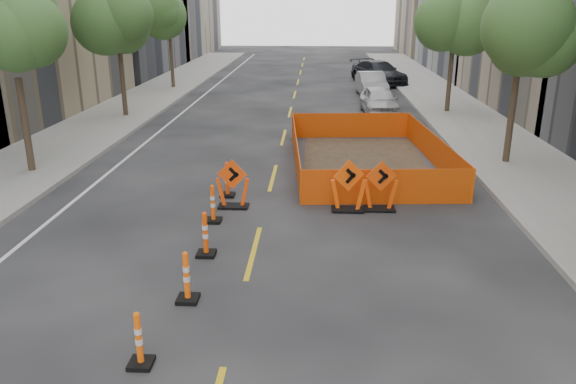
# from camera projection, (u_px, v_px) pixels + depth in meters

# --- Properties ---
(ground_plane) EXTENTS (140.00, 140.00, 0.00)m
(ground_plane) POSITION_uv_depth(u_px,v_px,m) (228.00, 350.00, 9.67)
(ground_plane) COLOR black
(sidewalk_left) EXTENTS (4.00, 90.00, 0.15)m
(sidewalk_left) POSITION_uv_depth(u_px,v_px,m) (43.00, 156.00, 21.44)
(sidewalk_left) COLOR gray
(sidewalk_left) RESTS_ON ground
(sidewalk_right) EXTENTS (4.00, 90.00, 0.15)m
(sidewalk_right) POSITION_uv_depth(u_px,v_px,m) (522.00, 163.00, 20.55)
(sidewalk_right) COLOR gray
(sidewalk_right) RESTS_ON ground
(tree_l_b) EXTENTS (2.80, 2.80, 5.95)m
(tree_l_b) POSITION_uv_depth(u_px,v_px,m) (12.00, 40.00, 18.08)
(tree_l_b) COLOR #382B1E
(tree_l_b) RESTS_ON ground
(tree_l_c) EXTENTS (2.80, 2.80, 5.95)m
(tree_l_c) POSITION_uv_depth(u_px,v_px,m) (118.00, 27.00, 27.54)
(tree_l_c) COLOR #382B1E
(tree_l_c) RESTS_ON ground
(tree_l_d) EXTENTS (2.80, 2.80, 5.95)m
(tree_l_d) POSITION_uv_depth(u_px,v_px,m) (169.00, 20.00, 36.99)
(tree_l_d) COLOR #382B1E
(tree_l_d) RESTS_ON ground
(tree_r_b) EXTENTS (2.80, 2.80, 5.95)m
(tree_r_b) POSITION_uv_depth(u_px,v_px,m) (521.00, 38.00, 19.14)
(tree_r_b) COLOR #382B1E
(tree_r_b) RESTS_ON ground
(tree_r_c) EXTENTS (2.80, 2.80, 5.95)m
(tree_r_c) POSITION_uv_depth(u_px,v_px,m) (455.00, 26.00, 28.60)
(tree_r_c) COLOR #382B1E
(tree_r_c) RESTS_ON ground
(channelizer_2) EXTENTS (0.39, 0.39, 1.00)m
(channelizer_2) POSITION_uv_depth(u_px,v_px,m) (139.00, 339.00, 9.10)
(channelizer_2) COLOR #F6590A
(channelizer_2) RESTS_ON ground
(channelizer_3) EXTENTS (0.43, 0.43, 1.08)m
(channelizer_3) POSITION_uv_depth(u_px,v_px,m) (186.00, 277.00, 11.08)
(channelizer_3) COLOR #FF580A
(channelizer_3) RESTS_ON ground
(channelizer_4) EXTENTS (0.43, 0.43, 1.10)m
(channelizer_4) POSITION_uv_depth(u_px,v_px,m) (205.00, 234.00, 13.09)
(channelizer_4) COLOR #D84209
(channelizer_4) RESTS_ON ground
(channelizer_5) EXTENTS (0.42, 0.42, 1.07)m
(channelizer_5) POSITION_uv_depth(u_px,v_px,m) (213.00, 203.00, 15.11)
(channelizer_5) COLOR #DE4B09
(channelizer_5) RESTS_ON ground
(channelizer_6) EXTENTS (0.43, 0.43, 1.10)m
(channelizer_6) POSITION_uv_depth(u_px,v_px,m) (227.00, 179.00, 17.11)
(channelizer_6) COLOR #DB3D09
(channelizer_6) RESTS_ON ground
(chevron_sign_left) EXTENTS (1.04, 0.70, 1.46)m
(chevron_sign_left) POSITION_uv_depth(u_px,v_px,m) (233.00, 184.00, 16.12)
(chevron_sign_left) COLOR #E54009
(chevron_sign_left) RESTS_ON ground
(chevron_sign_center) EXTENTS (1.18, 0.95, 1.53)m
(chevron_sign_center) POSITION_uv_depth(u_px,v_px,m) (348.00, 185.00, 15.84)
(chevron_sign_center) COLOR #FF4F0A
(chevron_sign_center) RESTS_ON ground
(chevron_sign_right) EXTENTS (1.08, 0.76, 1.48)m
(chevron_sign_right) POSITION_uv_depth(u_px,v_px,m) (381.00, 186.00, 15.91)
(chevron_sign_right) COLOR #DD3F09
(chevron_sign_right) RESTS_ON ground
(safety_fence) EXTENTS (5.69, 8.99, 1.08)m
(safety_fence) POSITION_uv_depth(u_px,v_px,m) (365.00, 150.00, 20.53)
(safety_fence) COLOR orange
(safety_fence) RESTS_ON ground
(parked_car_near) EXTENTS (1.97, 4.37, 1.46)m
(parked_car_near) POSITION_uv_depth(u_px,v_px,m) (379.00, 101.00, 29.55)
(parked_car_near) COLOR #BABABC
(parked_car_near) RESTS_ON ground
(parked_car_mid) EXTENTS (1.87, 4.59, 1.48)m
(parked_car_mid) POSITION_uv_depth(u_px,v_px,m) (371.00, 84.00, 35.43)
(parked_car_mid) COLOR gray
(parked_car_mid) RESTS_ON ground
(parked_car_far) EXTENTS (4.35, 6.04, 1.62)m
(parked_car_far) POSITION_uv_depth(u_px,v_px,m) (379.00, 72.00, 40.69)
(parked_car_far) COLOR black
(parked_car_far) RESTS_ON ground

